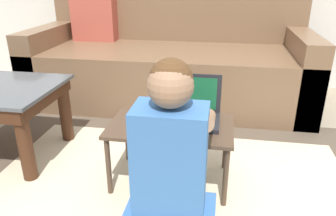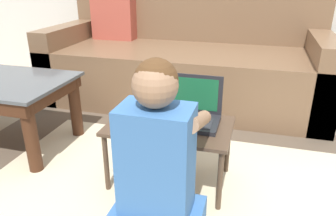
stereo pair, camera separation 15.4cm
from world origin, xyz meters
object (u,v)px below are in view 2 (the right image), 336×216
at_px(computer_mouse, 140,121).
at_px(person_seated, 157,171).
at_px(laptop, 187,114).
at_px(couch, 185,60).
at_px(laptop_desk, 170,131).

distance_m(computer_mouse, person_seated, 0.39).
height_order(laptop, person_seated, person_seated).
relative_size(couch, laptop, 6.91).
height_order(laptop_desk, laptop, laptop).
bearing_deg(person_seated, couch, 99.28).
bearing_deg(person_seated, computer_mouse, 119.23).
height_order(couch, laptop_desk, couch).
xyz_separation_m(couch, computer_mouse, (0.07, -1.24, 0.02)).
relative_size(computer_mouse, person_seated, 0.15).
distance_m(couch, laptop_desk, 1.21).
bearing_deg(couch, laptop, -76.78).
distance_m(laptop, computer_mouse, 0.22).
relative_size(couch, computer_mouse, 20.01).
distance_m(laptop_desk, person_seated, 0.39).
distance_m(couch, laptop, 1.17).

